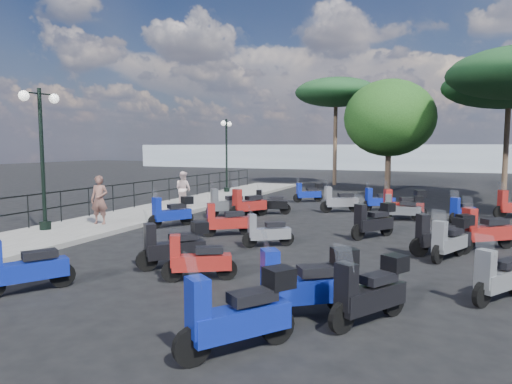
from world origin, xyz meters
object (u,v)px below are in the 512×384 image
at_px(scooter_2, 172,212).
at_px(scooter_9, 248,205).
at_px(woman, 99,200).
at_px(scooter_13, 373,221).
at_px(scooter_18, 499,278).
at_px(scooter_7, 198,261).
at_px(scooter_1, 175,246).
at_px(scooter_19, 442,235).
at_px(scooter_5, 308,193).
at_px(scooter_0, 25,269).
at_px(scooter_8, 226,221).
at_px(scooter_3, 227,204).
at_px(scooter_11, 306,284).
at_px(scooter_17, 370,293).
at_px(scooter_10, 339,201).
at_px(scooter_20, 462,212).
at_px(broadleaf_tree, 389,118).
at_px(scooter_15, 379,201).
at_px(pedestrian_far, 183,189).
at_px(scooter_16, 239,315).
at_px(pine_2, 336,93).
at_px(lamp_post_1, 42,150).
at_px(scooter_4, 270,204).
at_px(lamp_post_2, 227,150).
at_px(scooter_21, 402,208).
at_px(scooter_12, 267,232).
at_px(scooter_24, 450,240).
at_px(scooter_14, 403,205).

bearing_deg(scooter_2, scooter_9, -87.91).
distance_m(woman, scooter_13, 9.14).
xyz_separation_m(scooter_2, scooter_18, (9.74, -4.31, -0.07)).
bearing_deg(scooter_13, scooter_7, 100.59).
relative_size(scooter_1, scooter_19, 0.90).
distance_m(scooter_5, scooter_9, 5.79).
relative_size(scooter_0, scooter_8, 1.08).
xyz_separation_m(scooter_3, scooter_18, (8.95, -7.08, -0.06)).
relative_size(scooter_11, scooter_17, 1.06).
relative_size(woman, scooter_11, 1.03).
height_order(scooter_0, scooter_10, scooter_10).
bearing_deg(scooter_8, scooter_13, -107.36).
height_order(scooter_9, scooter_20, scooter_9).
bearing_deg(broadleaf_tree, scooter_15, -85.86).
relative_size(scooter_0, scooter_7, 1.09).
relative_size(pedestrian_far, scooter_15, 1.10).
height_order(scooter_13, scooter_16, scooter_16).
xyz_separation_m(scooter_11, scooter_20, (2.66, 11.14, -0.13)).
distance_m(broadleaf_tree, pine_2, 5.80).
bearing_deg(scooter_19, scooter_16, 127.73).
bearing_deg(scooter_13, lamp_post_1, 54.06).
relative_size(scooter_1, scooter_10, 0.89).
xyz_separation_m(scooter_0, scooter_11, (5.31, 0.85, 0.08)).
xyz_separation_m(scooter_4, scooter_15, (4.00, 2.81, -0.00)).
relative_size(lamp_post_2, scooter_21, 2.65).
height_order(scooter_12, scooter_24, scooter_24).
bearing_deg(scooter_12, scooter_5, -26.55).
relative_size(scooter_2, pine_2, 0.20).
bearing_deg(scooter_21, scooter_19, -175.29).
distance_m(lamp_post_1, scooter_10, 11.58).
xyz_separation_m(lamp_post_1, scooter_5, (5.47, 11.40, -2.23)).
distance_m(scooter_10, scooter_20, 4.80).
relative_size(scooter_10, scooter_21, 0.98).
bearing_deg(lamp_post_2, scooter_21, -36.10).
relative_size(scooter_2, scooter_13, 1.03).
bearing_deg(scooter_0, scooter_2, -47.53).
bearing_deg(scooter_24, pedestrian_far, -0.32).
relative_size(scooter_1, scooter_12, 1.10).
xyz_separation_m(scooter_0, scooter_10, (3.26, 12.93, 0.01)).
relative_size(scooter_8, scooter_21, 0.89).
bearing_deg(scooter_8, scooter_11, -179.13).
relative_size(scooter_10, scooter_15, 1.11).
relative_size(scooter_14, broadleaf_tree, 0.25).
bearing_deg(pedestrian_far, scooter_2, 127.29).
relative_size(scooter_2, scooter_10, 0.99).
bearing_deg(scooter_16, scooter_20, -67.38).
bearing_deg(scooter_21, scooter_16, 164.80).
bearing_deg(lamp_post_1, scooter_5, 74.41).
bearing_deg(scooter_9, woman, 77.64).
bearing_deg(scooter_15, scooter_18, 165.35).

